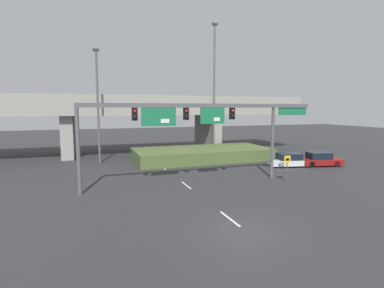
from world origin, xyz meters
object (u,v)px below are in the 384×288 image
at_px(highway_light_pole_near, 214,87).
at_px(highway_light_pole_far, 98,104).
at_px(signal_gantry, 200,118).
at_px(parked_sedan_near_right, 290,160).
at_px(parked_sedan_mid_right, 320,160).
at_px(speed_limit_sign, 287,165).

xyz_separation_m(highway_light_pole_near, highway_light_pole_far, (-14.47, -1.41, -2.16)).
bearing_deg(signal_gantry, highway_light_pole_near, 62.44).
xyz_separation_m(parked_sedan_near_right, parked_sedan_mid_right, (3.16, -0.81, 0.03)).
relative_size(signal_gantry, highway_light_pole_near, 1.16).
distance_m(signal_gantry, highway_light_pole_near, 16.20).
bearing_deg(highway_light_pole_near, signal_gantry, -117.56).
bearing_deg(highway_light_pole_far, speed_limit_sign, -45.42).
bearing_deg(parked_sedan_near_right, parked_sedan_mid_right, -0.74).
bearing_deg(parked_sedan_near_right, signal_gantry, -148.35).
xyz_separation_m(speed_limit_sign, highway_light_pole_near, (0.31, 15.78, 7.26)).
height_order(speed_limit_sign, parked_sedan_mid_right, speed_limit_sign).
relative_size(speed_limit_sign, highway_light_pole_near, 0.13).
distance_m(signal_gantry, parked_sedan_mid_right, 15.75).
bearing_deg(speed_limit_sign, signal_gantry, 166.02).
height_order(signal_gantry, parked_sedan_near_right, signal_gantry).
bearing_deg(signal_gantry, highway_light_pole_far, 119.51).
relative_size(highway_light_pole_near, highway_light_pole_far, 1.35).
distance_m(speed_limit_sign, parked_sedan_near_right, 7.22).
xyz_separation_m(highway_light_pole_near, parked_sedan_near_right, (4.26, -10.25, -8.09)).
bearing_deg(speed_limit_sign, highway_light_pole_far, 134.58).
xyz_separation_m(signal_gantry, highway_light_pole_near, (7.33, 14.04, 3.42)).
height_order(signal_gantry, highway_light_pole_near, highway_light_pole_near).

